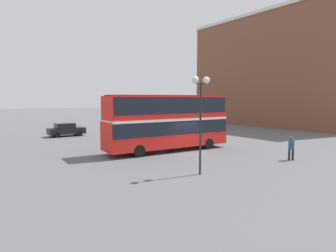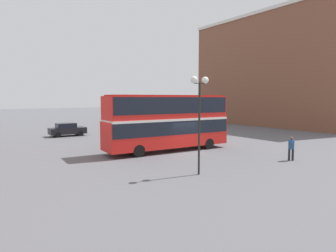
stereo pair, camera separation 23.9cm
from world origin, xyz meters
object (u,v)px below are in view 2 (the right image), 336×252
object	(u,v)px
double_decker_bus	(168,119)
street_lamp_twin_globe	(199,97)
pedestrian_foreground	(291,146)
parked_car_kerb_far	(177,129)
parked_car_kerb_near	(67,129)

from	to	relation	value
double_decker_bus	street_lamp_twin_globe	bearing A→B (deg)	-108.59
pedestrian_foreground	parked_car_kerb_far	size ratio (longest dim) A/B	0.37
double_decker_bus	parked_car_kerb_far	bearing A→B (deg)	52.55
double_decker_bus	parked_car_kerb_far	xyz separation A→B (m)	(6.85, 8.18, -1.92)
double_decker_bus	street_lamp_twin_globe	size ratio (longest dim) A/B	1.94
double_decker_bus	parked_car_kerb_near	bearing A→B (deg)	108.59
street_lamp_twin_globe	double_decker_bus	bearing A→B (deg)	68.93
pedestrian_foreground	parked_car_kerb_near	size ratio (longest dim) A/B	0.42
parked_car_kerb_near	street_lamp_twin_globe	xyz separation A→B (m)	(1.42, -22.70, 3.78)
double_decker_bus	parked_car_kerb_far	size ratio (longest dim) A/B	2.40
pedestrian_foreground	street_lamp_twin_globe	size ratio (longest dim) A/B	0.30
pedestrian_foreground	street_lamp_twin_globe	bearing A→B (deg)	-61.61
double_decker_bus	parked_car_kerb_far	world-z (taller)	double_decker_bus
parked_car_kerb_near	street_lamp_twin_globe	distance (m)	23.05
parked_car_kerb_far	street_lamp_twin_globe	distance (m)	18.96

